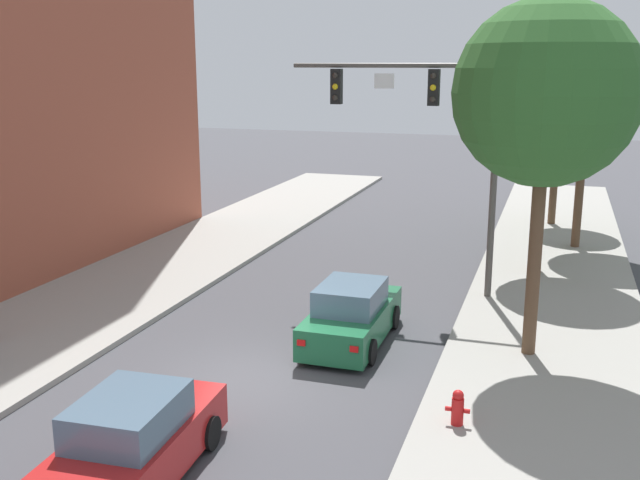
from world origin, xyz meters
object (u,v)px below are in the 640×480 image
fire_hydrant (458,407)px  street_tree_nearest (546,94)px  car_following_red (134,442)px  street_tree_farthest (559,113)px  car_lead_green (352,316)px  street_tree_second (547,107)px  street_tree_third (587,105)px  traffic_signal_mast (436,122)px

fire_hydrant → street_tree_nearest: (1.15, 4.23, 5.84)m
car_following_red → street_tree_farthest: street_tree_farthest is taller
car_lead_green → street_tree_nearest: street_tree_nearest is taller
street_tree_second → street_tree_farthest: bearing=87.4°
car_following_red → street_tree_nearest: (6.18, 7.70, 5.62)m
car_lead_green → street_tree_second: bearing=62.0°
street_tree_nearest → street_tree_farthest: size_ratio=1.27×
street_tree_nearest → street_tree_farthest: (0.26, 15.71, -1.39)m
fire_hydrant → street_tree_third: bearing=81.6°
traffic_signal_mast → street_tree_nearest: (3.14, -4.28, 1.02)m
traffic_signal_mast → car_lead_green: (-1.25, -4.58, -4.61)m
car_following_red → street_tree_farthest: size_ratio=0.66×
car_following_red → fire_hydrant: car_following_red is taller
car_following_red → fire_hydrant: (5.03, 3.47, -0.22)m
traffic_signal_mast → street_tree_third: bearing=59.5°
car_following_red → street_tree_second: 17.30m
traffic_signal_mast → street_tree_farthest: bearing=73.5°
street_tree_second → fire_hydrant: bearing=-94.9°
traffic_signal_mast → street_tree_nearest: street_tree_nearest is taller
street_tree_third → street_tree_second: bearing=-108.6°
street_tree_second → street_tree_third: size_ratio=1.04×
traffic_signal_mast → street_tree_second: size_ratio=0.99×
street_tree_nearest → street_tree_second: 7.77m
car_lead_green → street_tree_second: street_tree_second is taller
fire_hydrant → street_tree_farthest: (1.40, 19.94, 4.45)m
fire_hydrant → street_tree_third: (2.35, 15.87, 5.01)m
traffic_signal_mast → car_lead_green: bearing=-105.2°
fire_hydrant → street_tree_nearest: size_ratio=0.09×
car_lead_green → street_tree_second: (4.27, 8.03, 4.91)m
fire_hydrant → car_following_red: bearing=-145.4°
street_tree_third → street_tree_farthest: size_ratio=1.12×
fire_hydrant → street_tree_farthest: street_tree_farthest is taller
car_following_red → street_tree_second: (6.07, 15.44, 4.91)m
street_tree_farthest → street_tree_nearest: bearing=-90.9°
car_lead_green → car_following_red: 7.62m
car_lead_green → street_tree_farthest: 17.20m
fire_hydrant → street_tree_third: 16.81m
traffic_signal_mast → street_tree_third: 8.55m
traffic_signal_mast → car_following_red: traffic_signal_mast is taller
car_following_red → street_tree_third: 21.26m
traffic_signal_mast → street_tree_nearest: size_ratio=0.90×
street_tree_third → street_tree_nearest: bearing=-95.9°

